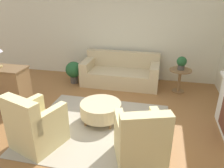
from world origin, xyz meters
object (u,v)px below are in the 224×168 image
at_px(armchair_left, 35,127).
at_px(potted_plant_on_side_table, 182,63).
at_px(armchair_right, 141,142).
at_px(ottoman_table, 101,109).
at_px(couch, 121,73).
at_px(side_table, 180,77).
at_px(dresser, 3,87).
at_px(potted_plant_floor, 74,70).

height_order(armchair_left, potted_plant_on_side_table, armchair_left).
relative_size(armchair_right, ottoman_table, 1.19).
distance_m(couch, potted_plant_on_side_table, 1.74).
bearing_deg(armchair_left, ottoman_table, 49.37).
bearing_deg(couch, side_table, -6.79).
bearing_deg(dresser, ottoman_table, -2.63).
bearing_deg(dresser, armchair_left, -37.52).
xyz_separation_m(couch, potted_plant_on_side_table, (1.65, -0.20, 0.51)).
relative_size(armchair_left, armchair_right, 1.00).
relative_size(armchair_left, dresser, 0.85).
xyz_separation_m(dresser, potted_plant_floor, (1.03, 1.73, -0.12)).
bearing_deg(armchair_right, armchair_left, 180.00).
bearing_deg(armchair_right, potted_plant_on_side_table, 75.78).
bearing_deg(armchair_left, armchair_right, 0.00).
xyz_separation_m(ottoman_table, side_table, (1.68, 1.89, 0.17)).
xyz_separation_m(ottoman_table, potted_plant_floor, (-1.34, 1.84, 0.11)).
bearing_deg(dresser, side_table, 23.65).
height_order(side_table, potted_plant_floor, potted_plant_floor).
relative_size(ottoman_table, potted_plant_floor, 1.31).
bearing_deg(potted_plant_on_side_table, couch, 173.21).
bearing_deg(armchair_right, ottoman_table, 132.19).
height_order(potted_plant_on_side_table, potted_plant_floor, potted_plant_on_side_table).
xyz_separation_m(couch, dresser, (-2.40, -1.97, 0.19)).
bearing_deg(ottoman_table, couch, 89.27).
distance_m(armchair_left, potted_plant_on_side_table, 3.91).
distance_m(armchair_left, armchair_right, 1.83).
bearing_deg(potted_plant_on_side_table, armchair_right, -104.22).
height_order(ottoman_table, dresser, dresser).
height_order(couch, armchair_left, armchair_left).
height_order(dresser, potted_plant_on_side_table, potted_plant_on_side_table).
relative_size(couch, side_table, 3.42).
bearing_deg(ottoman_table, potted_plant_floor, 126.19).
relative_size(potted_plant_on_side_table, potted_plant_floor, 0.54).
distance_m(ottoman_table, potted_plant_floor, 2.28).
bearing_deg(potted_plant_on_side_table, potted_plant_floor, -179.09).
xyz_separation_m(couch, side_table, (1.65, -0.20, 0.12)).
relative_size(side_table, potted_plant_floor, 0.98).
height_order(couch, armchair_right, armchair_right).
height_order(armchair_right, side_table, armchair_right).
bearing_deg(potted_plant_floor, armchair_right, -51.53).
bearing_deg(ottoman_table, potted_plant_on_side_table, 48.34).
xyz_separation_m(armchair_right, ottoman_table, (-0.94, 1.03, -0.12)).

